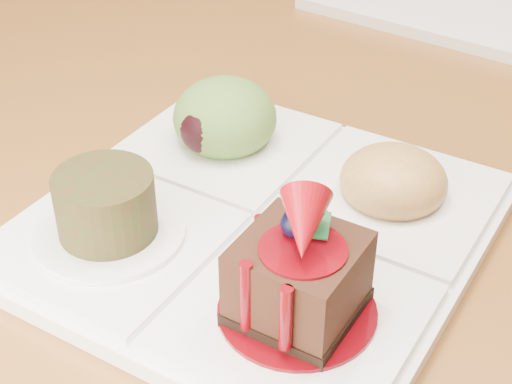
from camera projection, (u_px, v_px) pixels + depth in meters
The scene contains 2 objects.
dining_table at pixel (458, 89), 0.83m from camera, with size 1.00×1.80×0.75m.
sampler_plate at pixel (257, 205), 0.51m from camera, with size 0.31×0.31×0.11m.
Camera 1 is at (0.29, -0.71, 1.08)m, focal length 55.00 mm.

